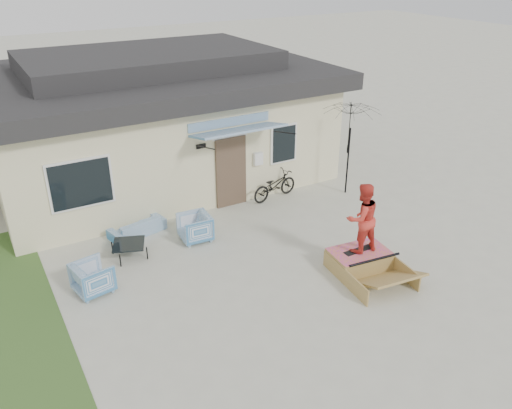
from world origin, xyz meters
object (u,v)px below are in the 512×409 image
coffee_table (129,250)px  skate_ramp (359,260)px  loveseat (137,224)px  bicycle (275,182)px  patio_umbrella (350,139)px  armchair_left (93,276)px  skater (362,217)px  skateboard (359,250)px  armchair_right (195,226)px

coffee_table → skate_ramp: 5.59m
loveseat → coffee_table: (-0.53, -1.00, -0.11)m
bicycle → patio_umbrella: patio_umbrella is taller
armchair_left → skate_ramp: 6.11m
loveseat → patio_umbrella: patio_umbrella is taller
loveseat → patio_umbrella: 6.70m
patio_umbrella → skate_ramp: patio_umbrella is taller
bicycle → skater: bearing=165.8°
patio_umbrella → skateboard: 4.48m
loveseat → bicycle: size_ratio=0.93×
skateboard → bicycle: bearing=85.7°
skater → skate_ramp: bearing=87.5°
armchair_left → skateboard: 6.10m
patio_umbrella → skate_ramp: (-2.47, -3.57, -1.52)m
coffee_table → skate_ramp: bearing=-35.4°
armchair_left → loveseat: bearing=-50.3°
bicycle → skateboard: bicycle is taller
armchair_right → patio_umbrella: bearing=97.7°
armchair_left → patio_umbrella: patio_umbrella is taller
armchair_left → bicycle: size_ratio=0.49×
armchair_right → skater: skater is taller
skate_ramp → skateboard: (0.01, 0.05, 0.25)m
bicycle → patio_umbrella: (2.15, -0.76, 1.23)m
armchair_left → skateboard: bearing=-121.6°
coffee_table → skateboard: 5.58m
coffee_table → skate_ramp: skate_ramp is taller
armchair_right → skater: size_ratio=0.47×
loveseat → armchair_left: armchair_left is taller
armchair_right → patio_umbrella: size_ratio=0.36×
skater → patio_umbrella: bearing=-121.2°
bicycle → coffee_table: bearing=92.7°
armchair_left → bicycle: 6.39m
skate_ramp → skater: skater is taller
armchair_right → bicycle: 3.34m
armchair_right → coffee_table: size_ratio=1.06×
armchair_left → armchair_right: bearing=-82.0°
armchair_right → armchair_left: bearing=-67.4°
armchair_left → bicycle: bicycle is taller
coffee_table → skater: bearing=-35.0°
loveseat → coffee_table: loveseat is taller
skate_ramp → skateboard: skateboard is taller
armchair_left → skater: skater is taller
skate_ramp → armchair_right: bearing=137.8°
armchair_right → patio_umbrella: patio_umbrella is taller
coffee_table → patio_umbrella: patio_umbrella is taller
skateboard → skater: size_ratio=0.47×
coffee_table → bicycle: bearing=12.5°
skate_ramp → skater: (0.01, 0.05, 1.12)m
patio_umbrella → skate_ramp: 4.60m
coffee_table → bicycle: 5.02m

